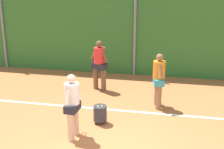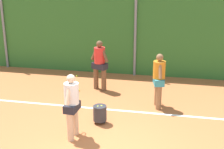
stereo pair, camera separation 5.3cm
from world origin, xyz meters
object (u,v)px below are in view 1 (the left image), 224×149
object	(u,v)px
player_backcourt_far	(99,63)
tennis_ball_1	(76,76)
ball_hopper	(100,113)
player_midcourt	(159,78)
player_foreground_near	(72,103)
tennis_ball_6	(79,90)

from	to	relation	value
player_backcourt_far	tennis_ball_1	world-z (taller)	player_backcourt_far
ball_hopper	player_midcourt	bearing A→B (deg)	43.91
player_foreground_near	tennis_ball_1	xyz separation A→B (m)	(-1.34, 4.50, -0.88)
player_midcourt	tennis_ball_1	distance (m)	4.05
player_midcourt	tennis_ball_6	world-z (taller)	player_midcourt
tennis_ball_1	tennis_ball_6	bearing A→B (deg)	-69.74
player_backcourt_far	ball_hopper	distance (m)	2.63
tennis_ball_1	tennis_ball_6	size ratio (longest dim) A/B	1.00
player_foreground_near	tennis_ball_1	bearing A→B (deg)	20.10
player_foreground_near	tennis_ball_1	size ratio (longest dim) A/B	24.72
player_midcourt	tennis_ball_6	distance (m)	2.97
player_backcourt_far	player_foreground_near	bearing A→B (deg)	115.37
player_foreground_near	player_midcourt	xyz separation A→B (m)	(1.91, 2.26, 0.01)
ball_hopper	tennis_ball_1	xyz separation A→B (m)	(-1.81, 3.63, -0.26)
player_midcourt	tennis_ball_6	size ratio (longest dim) A/B	25.03
player_backcourt_far	tennis_ball_6	size ratio (longest dim) A/B	26.01
player_foreground_near	ball_hopper	xyz separation A→B (m)	(0.47, 0.87, -0.62)
tennis_ball_1	player_midcourt	bearing A→B (deg)	-34.50
player_foreground_near	ball_hopper	world-z (taller)	player_foreground_near
ball_hopper	tennis_ball_1	distance (m)	4.06
player_backcourt_far	tennis_ball_1	xyz separation A→B (m)	(-1.21, 1.16, -0.93)
player_midcourt	ball_hopper	xyz separation A→B (m)	(-1.45, -1.39, -0.63)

